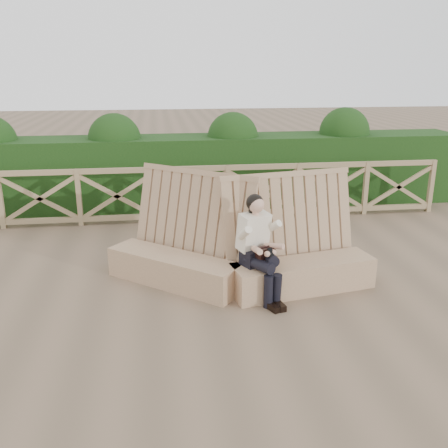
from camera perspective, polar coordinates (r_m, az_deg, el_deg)
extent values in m
plane|color=brown|center=(6.70, -1.50, -8.48)|extent=(60.00, 60.00, 0.00)
cube|color=#987757|center=(7.08, -5.74, -5.18)|extent=(1.85, 1.64, 0.42)
cube|color=#987757|center=(7.08, -4.56, -0.17)|extent=(1.81, 1.60, 1.54)
cube|color=#987757|center=(6.94, 8.96, -5.80)|extent=(2.04, 0.86, 0.42)
cube|color=#987757|center=(6.96, 8.17, -0.62)|extent=(2.03, 0.80, 1.54)
cube|color=black|center=(6.64, 3.60, -3.73)|extent=(0.43, 0.38, 0.22)
cube|color=beige|center=(6.56, 3.40, -0.86)|extent=(0.48, 0.43, 0.52)
sphere|color=tan|center=(6.41, 3.72, 2.21)|extent=(0.28, 0.28, 0.21)
sphere|color=black|center=(6.43, 3.54, 2.45)|extent=(0.30, 0.30, 0.23)
cylinder|color=black|center=(6.44, 4.05, -4.62)|extent=(0.33, 0.48, 0.15)
cylinder|color=black|center=(6.52, 5.08, -3.71)|extent=(0.33, 0.48, 0.16)
cylinder|color=black|center=(6.40, 5.09, -7.75)|extent=(0.16, 0.16, 0.42)
cylinder|color=black|center=(6.45, 6.04, -7.56)|extent=(0.16, 0.16, 0.42)
cube|color=black|center=(6.41, 5.54, -9.42)|extent=(0.18, 0.25, 0.08)
cube|color=black|center=(6.45, 6.35, -9.26)|extent=(0.18, 0.25, 0.08)
cube|color=black|center=(6.48, 4.69, -3.36)|extent=(0.28, 0.23, 0.16)
cube|color=black|center=(6.33, 5.43, -3.32)|extent=(0.10, 0.11, 0.12)
cube|color=#957956|center=(9.69, -3.82, 6.33)|extent=(10.10, 0.07, 0.10)
cube|color=#957956|center=(9.91, -3.71, 1.05)|extent=(10.10, 0.07, 0.10)
cube|color=black|center=(10.92, -4.24, 6.01)|extent=(12.00, 1.20, 1.50)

